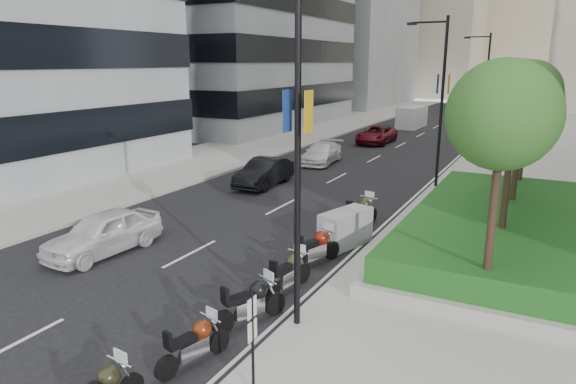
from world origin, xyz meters
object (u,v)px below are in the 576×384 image
Objects in this scene: motorcycle_5 at (346,229)px; car_c at (322,153)px; lamp_post_1 at (439,95)px; motorcycle_3 at (289,272)px; lamp_post_0 at (292,134)px; motorcycle_2 at (251,302)px; motorcycle_4 at (316,248)px; car_d at (376,135)px; lamp_post_2 at (484,83)px; car_b at (264,172)px; car_a at (103,232)px; delivery_van at (411,118)px; motorcycle_6 at (361,212)px; motorcycle_1 at (195,343)px; parking_sign at (252,335)px.

car_c is at bearing 42.81° from motorcycle_5.
lamp_post_1 is 15.81m from motorcycle_3.
lamp_post_0 is 4.19× the size of motorcycle_2.
car_d reaches higher than motorcycle_4.
lamp_post_2 reaches higher than car_b.
delivery_van is at bearing 93.39° from car_a.
delivery_van reaches higher than motorcycle_3.
delivery_van is (0.67, 29.57, 0.26)m from car_b.
lamp_post_2 is 9.74m from car_d.
lamp_post_0 is 35.00m from lamp_post_2.
motorcycle_6 is at bearing 48.43° from car_a.
car_a is at bearing -104.23° from lamp_post_2.
motorcycle_6 is at bearing -74.25° from car_d.
motorcycle_2 is 0.89× the size of motorcycle_5.
motorcycle_1 is at bearing -93.38° from lamp_post_1.
motorcycle_6 reaches higher than motorcycle_4.
car_b is at bearing 53.00° from motorcycle_2.
motorcycle_3 is (-1.03, -33.13, -4.46)m from lamp_post_2.
lamp_post_0 is at bearing -90.00° from lamp_post_2.
motorcycle_2 is at bearing -93.36° from lamp_post_1.
parking_sign reaches higher than motorcycle_1.
lamp_post_0 is 1.95× the size of car_b.
motorcycle_3 is at bearing 12.69° from motorcycle_1.
lamp_post_1 is at bearing 3.34° from motorcycle_3.
lamp_post_1 reaches higher than delivery_van.
car_a reaches higher than motorcycle_3.
motorcycle_5 is at bearing 13.04° from motorcycle_1.
lamp_post_0 is 3.95× the size of motorcycle_4.
parking_sign is 46.68m from delivery_van.
parking_sign is 1.03× the size of motorcycle_6.
car_a is (-7.25, -7.05, 0.12)m from motorcycle_6.
motorcycle_1 is at bearing -66.84° from car_b.
motorcycle_2 is (-1.67, 2.66, -0.84)m from parking_sign.
car_d reaches higher than motorcycle_1.
lamp_post_1 is 1.95× the size of car_b.
motorcycle_3 is (-1.03, -15.13, -4.46)m from lamp_post_1.
parking_sign reaches higher than car_a.
car_b is at bearing 119.31° from parking_sign.
parking_sign reaches higher than car_d.
parking_sign is 11.87m from motorcycle_6.
lamp_post_2 is 34.68m from car_a.
motorcycle_1 is 0.84× the size of motorcycle_5.
car_a is 0.95× the size of car_c.
car_b reaches higher than motorcycle_1.
motorcycle_5 is 1.00× the size of motorcycle_6.
motorcycle_4 reaches higher than motorcycle_1.
car_b is (-9.17, 16.33, -0.70)m from parking_sign.
lamp_post_2 is 29.02m from motorcycle_5.
car_a is (-7.49, -4.69, 0.09)m from motorcycle_5.
motorcycle_5 is at bearing 98.68° from lamp_post_0.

